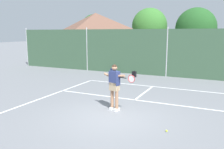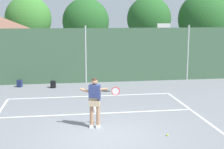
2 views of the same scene
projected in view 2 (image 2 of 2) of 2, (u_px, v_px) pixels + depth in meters
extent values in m
plane|color=slate|center=(104.00, 135.00, 11.11)|extent=(120.00, 120.00, 0.00)
cube|color=white|center=(91.00, 96.00, 16.46)|extent=(8.20, 0.10, 0.01)
cube|color=white|center=(216.00, 128.00, 11.71)|extent=(0.10, 11.00, 0.01)
cube|color=white|center=(97.00, 113.00, 13.51)|extent=(8.20, 0.10, 0.01)
cube|color=white|center=(94.00, 104.00, 14.96)|extent=(0.10, 2.97, 0.01)
cube|color=#38563D|center=(86.00, 56.00, 19.57)|extent=(26.00, 0.05, 3.33)
cylinder|color=#B2B2B7|center=(86.00, 54.00, 19.56)|extent=(0.09, 0.09, 3.48)
cylinder|color=#B2B2B7|center=(188.00, 53.00, 20.51)|extent=(0.09, 0.09, 3.48)
cylinder|color=yellow|center=(163.00, 53.00, 22.34)|extent=(0.12, 0.12, 3.05)
cube|color=white|center=(164.00, 28.00, 21.94)|extent=(0.90, 0.06, 0.60)
torus|color=#D85919|center=(165.00, 31.00, 21.71)|extent=(0.48, 0.48, 0.02)
cylinder|color=brown|center=(30.00, 50.00, 29.12)|extent=(0.36, 0.36, 2.10)
ellipsoid|color=#38752D|center=(28.00, 19.00, 28.63)|extent=(4.06, 3.66, 4.06)
cylinder|color=brown|center=(86.00, 51.00, 29.89)|extent=(0.36, 0.36, 1.75)
ellipsoid|color=#235623|center=(86.00, 22.00, 29.42)|extent=(4.25, 3.82, 4.25)
cylinder|color=brown|center=(148.00, 48.00, 30.74)|extent=(0.36, 0.36, 2.04)
ellipsoid|color=#235623|center=(149.00, 19.00, 30.24)|extent=(4.15, 3.74, 4.15)
cylinder|color=brown|center=(203.00, 49.00, 31.57)|extent=(0.36, 0.36, 1.67)
ellipsoid|color=#235623|center=(204.00, 19.00, 31.04)|extent=(5.05, 4.55, 5.05)
cube|color=silver|center=(92.00, 126.00, 11.81)|extent=(0.19, 0.28, 0.10)
cube|color=silver|center=(98.00, 126.00, 11.78)|extent=(0.19, 0.28, 0.10)
cylinder|color=#A37556|center=(92.00, 114.00, 11.73)|extent=(0.13, 0.13, 0.82)
cylinder|color=#A37556|center=(98.00, 114.00, 11.70)|extent=(0.13, 0.13, 0.82)
cube|color=tan|center=(95.00, 102.00, 11.63)|extent=(0.41, 0.33, 0.32)
cube|color=navy|center=(95.00, 92.00, 11.57)|extent=(0.45, 0.34, 0.56)
sphere|color=#A37556|center=(95.00, 81.00, 11.50)|extent=(0.22, 0.22, 0.22)
sphere|color=black|center=(94.00, 81.00, 11.50)|extent=(0.21, 0.21, 0.21)
cylinder|color=#A37556|center=(100.00, 90.00, 11.56)|extent=(0.56, 0.24, 0.17)
cylinder|color=#A37556|center=(87.00, 91.00, 11.60)|extent=(0.51, 0.22, 0.22)
cylinder|color=black|center=(106.00, 91.00, 11.57)|extent=(0.30, 0.12, 0.04)
torus|color=red|center=(116.00, 91.00, 11.57)|extent=(0.30, 0.11, 0.30)
cylinder|color=silver|center=(116.00, 91.00, 11.57)|extent=(0.25, 0.08, 0.26)
sphere|color=#CCE033|center=(167.00, 135.00, 10.97)|extent=(0.07, 0.07, 0.07)
cube|color=navy|center=(20.00, 83.00, 18.61)|extent=(0.33, 0.27, 0.40)
cube|color=navy|center=(19.00, 85.00, 18.51)|extent=(0.23, 0.14, 0.18)
torus|color=black|center=(19.00, 80.00, 18.57)|extent=(0.09, 0.05, 0.09)
cube|color=black|center=(53.00, 84.00, 18.37)|extent=(0.32, 0.24, 0.40)
cube|color=black|center=(53.00, 86.00, 18.27)|extent=(0.23, 0.11, 0.18)
torus|color=black|center=(53.00, 81.00, 18.33)|extent=(0.09, 0.04, 0.09)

